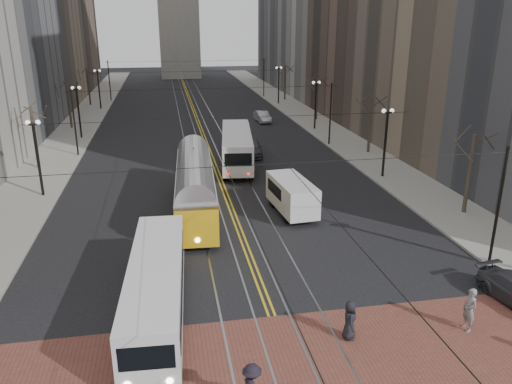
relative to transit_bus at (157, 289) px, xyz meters
name	(u,v)px	position (x,y,z in m)	size (l,w,h in m)	color
ground	(268,305)	(5.06, 0.00, -1.36)	(260.00, 260.00, 0.00)	black
sidewalk_left	(79,126)	(-9.94, 45.00, -1.28)	(5.00, 140.00, 0.15)	gray
sidewalk_right	(309,118)	(20.06, 45.00, -1.28)	(5.00, 140.00, 0.15)	gray
crosswalk_band	(288,358)	(5.06, -4.00, -1.35)	(25.00, 6.00, 0.01)	brown
streetcar_rails	(198,123)	(5.06, 45.00, -1.35)	(4.80, 130.00, 0.02)	gray
centre_lines	(198,123)	(5.06, 45.00, -1.35)	(0.42, 130.00, 0.01)	gold
lamp_posts	(209,126)	(5.06, 28.75, 1.44)	(27.60, 57.20, 5.60)	black
street_trees	(204,115)	(5.06, 35.25, 1.44)	(31.68, 53.28, 5.60)	#382D23
trolley_wires	(204,106)	(5.06, 34.83, 2.42)	(25.96, 120.00, 6.60)	black
transit_bus	(157,289)	(0.00, 0.00, 0.00)	(2.26, 10.87, 2.72)	silver
streetcar	(195,191)	(2.56, 12.68, 0.23)	(2.50, 13.44, 3.17)	gold
rear_bus	(237,148)	(7.14, 24.26, 0.19)	(2.58, 11.86, 3.09)	silver
cargo_van	(292,197)	(9.06, 11.28, -0.16)	(2.09, 5.43, 2.40)	silver
sedan_grey	(252,148)	(9.06, 27.23, -0.56)	(1.89, 4.70, 1.60)	#45484E
sedan_silver	(262,117)	(13.44, 44.06, -0.66)	(1.47, 4.22, 1.39)	#ACAEB4
pedestrian_a	(350,320)	(7.89, -3.16, -0.48)	(0.85, 0.55, 1.74)	black
pedestrian_b	(469,310)	(13.13, -3.50, -0.36)	(0.72, 0.47, 1.96)	gray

